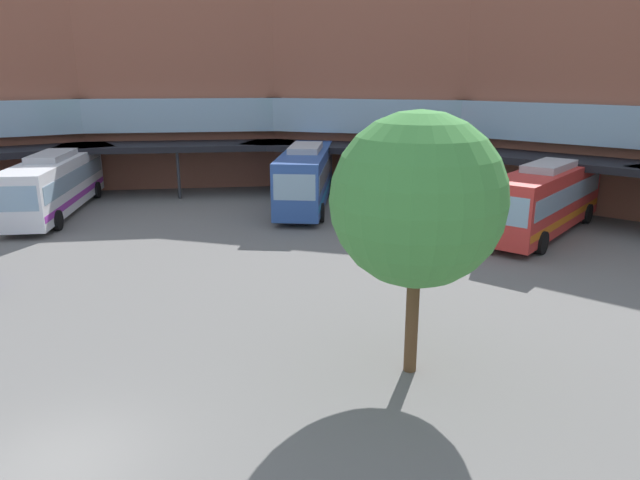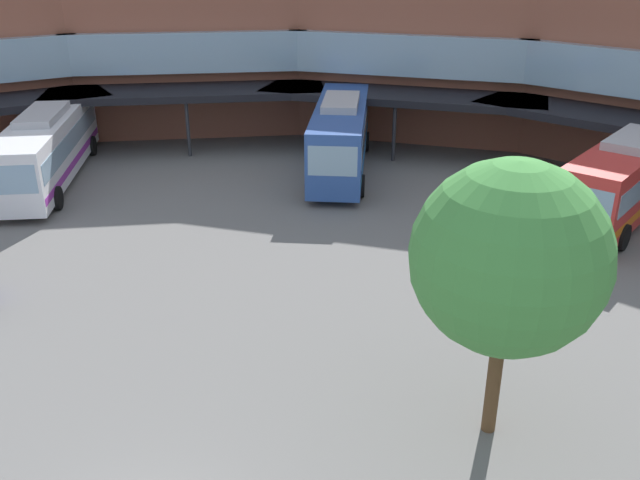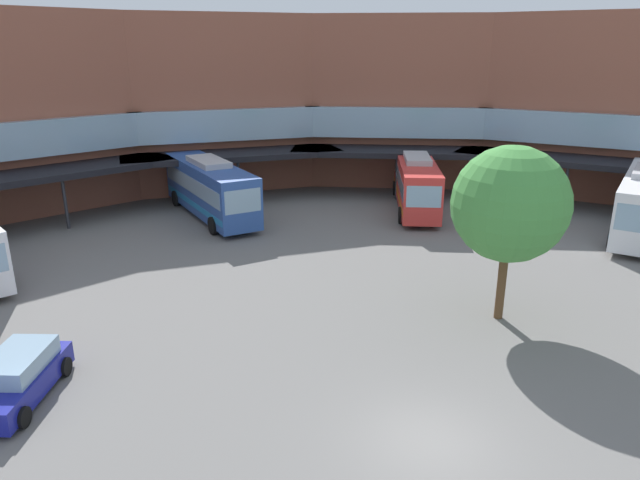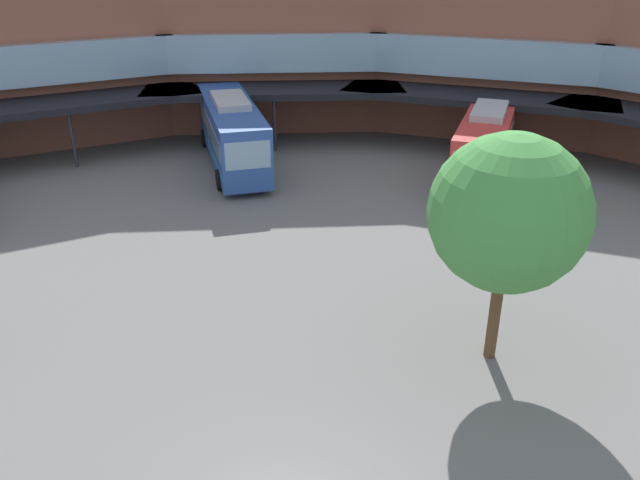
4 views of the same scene
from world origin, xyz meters
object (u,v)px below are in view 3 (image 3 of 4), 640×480
bus_2 (210,188)px  plaza_tree (510,205)px  bus_1 (416,182)px  parked_car (17,378)px

bus_2 → plaza_tree: size_ratio=1.56×
bus_1 → plaza_tree: size_ratio=1.54×
parked_car → plaza_tree: bearing=110.0°
plaza_tree → parked_car: bearing=-168.0°
parked_car → plaza_tree: 18.77m
bus_2 → parked_car: size_ratio=2.47×
bus_1 → parked_car: bearing=-31.2°
bus_2 → parked_car: 21.43m
parked_car → bus_2: bearing=174.5°
bus_1 → parked_car: bus_1 is taller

